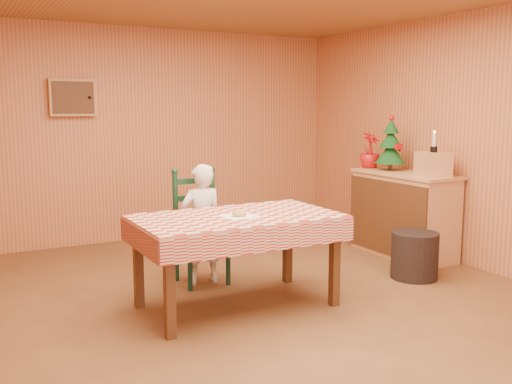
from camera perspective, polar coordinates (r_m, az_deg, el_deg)
ground at (r=4.75m, az=1.18°, el=-11.73°), size 6.00×6.00×0.00m
cabin_walls at (r=4.93m, az=-1.91°, el=10.62°), size 5.10×6.05×2.65m
dining_table at (r=4.66m, az=-1.95°, el=-3.34°), size 1.66×0.96×0.77m
ladder_chair at (r=5.39m, az=-5.70°, el=-3.73°), size 0.44×0.40×1.08m
seated_child at (r=5.33m, az=-5.47°, el=-3.23°), size 0.41×0.27×1.12m
napkin at (r=4.60m, az=-1.67°, el=-2.43°), size 0.30×0.30×0.00m
donut at (r=4.59m, az=-1.67°, el=-2.15°), size 0.15×0.15×0.04m
shelf_unit at (r=6.54m, az=14.50°, el=-2.14°), size 0.54×1.24×0.93m
crate at (r=6.18m, az=17.29°, el=2.66°), size 0.39×0.39×0.25m
christmas_tree at (r=6.64m, az=13.32°, el=4.54°), size 0.34×0.34×0.62m
flower_arrangement at (r=6.84m, az=11.31°, el=4.09°), size 0.26×0.26×0.41m
candle_set at (r=6.17m, az=17.37°, el=4.42°), size 0.07×0.07×0.22m
storage_bin at (r=5.74m, az=15.57°, el=-6.12°), size 0.51×0.51×0.45m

